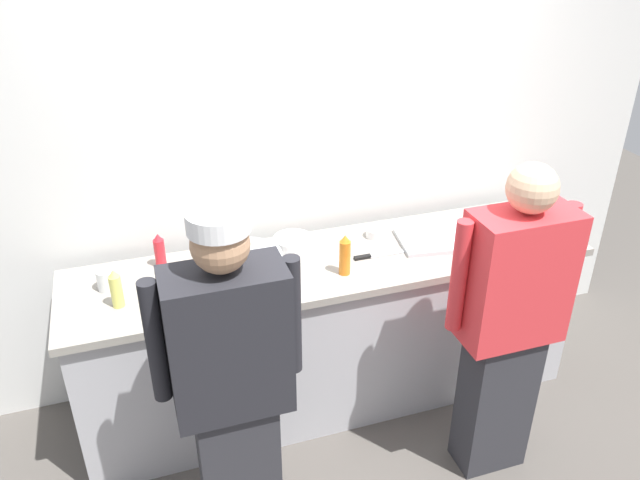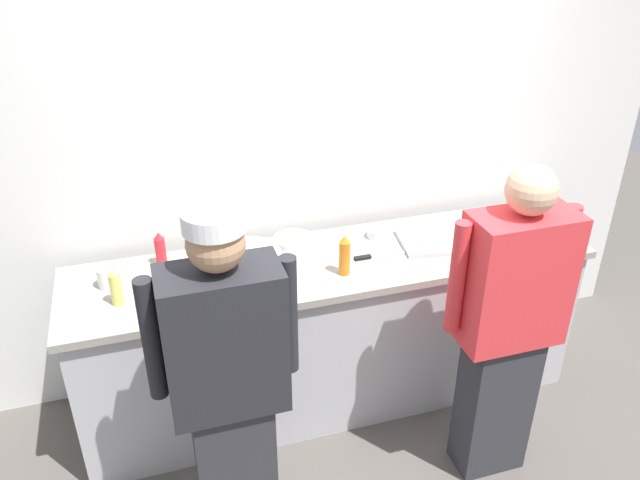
{
  "view_description": "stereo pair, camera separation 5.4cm",
  "coord_description": "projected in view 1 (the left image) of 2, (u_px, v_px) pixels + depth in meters",
  "views": [
    {
      "loc": [
        -0.94,
        -2.29,
        2.56
      ],
      "look_at": [
        -0.08,
        0.32,
        1.05
      ],
      "focal_mm": 35.47,
      "sensor_mm": 36.0,
      "label": 1
    },
    {
      "loc": [
        -0.88,
        -2.3,
        2.56
      ],
      "look_at": [
        -0.08,
        0.32,
        1.05
      ],
      "focal_mm": 35.47,
      "sensor_mm": 36.0,
      "label": 2
    }
  ],
  "objects": [
    {
      "name": "ramekin_green_sauce",
      "position": [
        486.0,
        215.0,
        3.64
      ],
      "size": [
        0.09,
        0.09,
        0.04
      ],
      "color": "white",
      "rests_on": "prep_counter"
    },
    {
      "name": "chef_center",
      "position": [
        509.0,
        322.0,
        2.85
      ],
      "size": [
        0.6,
        0.24,
        1.63
      ],
      "color": "#2D2D33",
      "rests_on": "ground"
    },
    {
      "name": "chef_near_left",
      "position": [
        232.0,
        385.0,
        2.47
      ],
      "size": [
        0.59,
        0.24,
        1.63
      ],
      "color": "#2D2D33",
      "rests_on": "ground"
    },
    {
      "name": "deli_cup",
      "position": [
        106.0,
        280.0,
        2.98
      ],
      "size": [
        0.09,
        0.09,
        0.1
      ],
      "primitive_type": "cylinder",
      "color": "white",
      "rests_on": "prep_counter"
    },
    {
      "name": "squeeze_bottle_spare",
      "position": [
        345.0,
        255.0,
        3.08
      ],
      "size": [
        0.06,
        0.06,
        0.21
      ],
      "color": "orange",
      "rests_on": "prep_counter"
    },
    {
      "name": "ground_plane",
      "position": [
        352.0,
        436.0,
        3.39
      ],
      "size": [
        9.0,
        9.0,
        0.0
      ],
      "primitive_type": "plane",
      "color": "#514C47"
    },
    {
      "name": "ramekin_yellow_sauce",
      "position": [
        376.0,
        232.0,
        3.45
      ],
      "size": [
        0.11,
        0.11,
        0.05
      ],
      "color": "white",
      "rests_on": "prep_counter"
    },
    {
      "name": "chefs_knife",
      "position": [
        375.0,
        255.0,
        3.27
      ],
      "size": [
        0.28,
        0.03,
        0.02
      ],
      "color": "#B7BABF",
      "rests_on": "prep_counter"
    },
    {
      "name": "prep_counter",
      "position": [
        332.0,
        330.0,
        3.46
      ],
      "size": [
        2.71,
        0.66,
        0.91
      ],
      "color": "#B2B2B7",
      "rests_on": "ground"
    },
    {
      "name": "squeeze_bottle_primary",
      "position": [
        160.0,
        251.0,
        3.15
      ],
      "size": [
        0.05,
        0.05,
        0.18
      ],
      "color": "red",
      "rests_on": "prep_counter"
    },
    {
      "name": "squeeze_bottle_secondary",
      "position": [
        116.0,
        289.0,
        2.84
      ],
      "size": [
        0.05,
        0.05,
        0.19
      ],
      "color": "#E5E066",
      "rests_on": "prep_counter"
    },
    {
      "name": "mixing_bowl_steel",
      "position": [
        245.0,
        265.0,
        3.09
      ],
      "size": [
        0.37,
        0.37,
        0.11
      ],
      "primitive_type": "cylinder",
      "color": "#B7BABF",
      "rests_on": "prep_counter"
    },
    {
      "name": "plate_stack_front",
      "position": [
        293.0,
        246.0,
        3.28
      ],
      "size": [
        0.2,
        0.2,
        0.1
      ],
      "color": "white",
      "rests_on": "prep_counter"
    },
    {
      "name": "plate_stack_rear",
      "position": [
        169.0,
        297.0,
        2.89
      ],
      "size": [
        0.22,
        0.22,
        0.06
      ],
      "color": "white",
      "rests_on": "prep_counter"
    },
    {
      "name": "wall_back",
      "position": [
        305.0,
        148.0,
        3.42
      ],
      "size": [
        4.26,
        0.1,
        2.7
      ],
      "color": "silver",
      "rests_on": "ground"
    },
    {
      "name": "sheet_tray",
      "position": [
        447.0,
        239.0,
        3.42
      ],
      "size": [
        0.56,
        0.37,
        0.02
      ],
      "primitive_type": "cube",
      "rotation": [
        0.0,
        0.0,
        -0.15
      ],
      "color": "#B7BABF",
      "rests_on": "prep_counter"
    }
  ]
}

